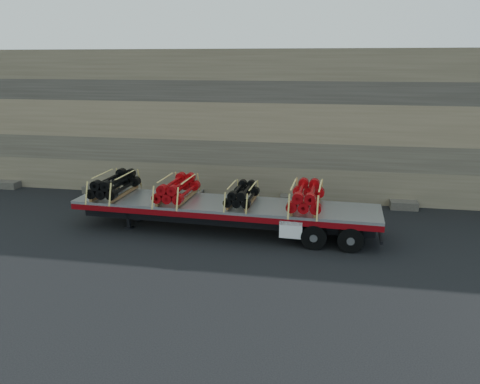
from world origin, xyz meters
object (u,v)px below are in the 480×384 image
object	(u,v)px
trailer	(224,217)
bundle_midfront	(177,189)
bundle_front	(115,185)
bundle_midrear	(242,195)
bundle_rear	(306,197)

from	to	relation	value
trailer	bundle_midfront	world-z (taller)	bundle_midfront
trailer	bundle_front	distance (m)	4.70
bundle_midrear	bundle_front	bearing A→B (deg)	180.00
trailer	bundle_midrear	bearing A→B (deg)	0.00
bundle_midfront	bundle_midrear	distance (m)	2.62
bundle_midrear	bundle_rear	bearing A→B (deg)	0.00
bundle_front	trailer	bearing A→B (deg)	-0.00
bundle_midfront	bundle_rear	size ratio (longest dim) A/B	0.97
trailer	bundle_rear	size ratio (longest dim) A/B	4.90
trailer	bundle_midrear	xyz separation A→B (m)	(0.71, -0.03, 0.95)
bundle_midfront	bundle_midrear	size ratio (longest dim) A/B	1.17
bundle_front	bundle_midrear	bearing A→B (deg)	-0.00
bundle_front	bundle_midfront	distance (m)	2.68
bundle_front	bundle_midrear	world-z (taller)	bundle_front
trailer	bundle_midfront	bearing A→B (deg)	180.00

